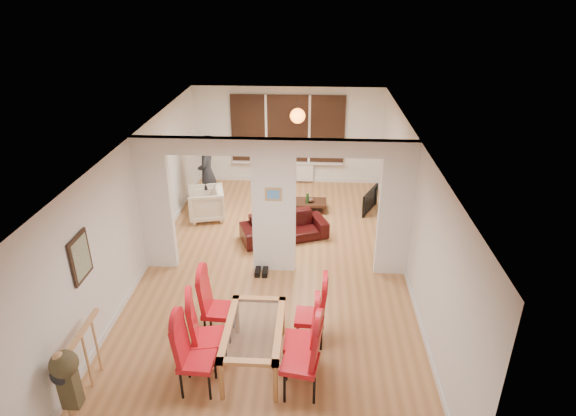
# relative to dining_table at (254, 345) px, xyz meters

# --- Properties ---
(floor) EXTENTS (5.00, 9.00, 0.01)m
(floor) POSITION_rel_dining_table_xyz_m (0.08, 2.59, -0.34)
(floor) COLOR #B77C49
(floor) RESTS_ON ground
(room_walls) EXTENTS (5.00, 9.00, 2.60)m
(room_walls) POSITION_rel_dining_table_xyz_m (0.08, 2.59, 0.96)
(room_walls) COLOR silver
(room_walls) RESTS_ON floor
(divider_wall) EXTENTS (5.00, 0.18, 2.60)m
(divider_wall) POSITION_rel_dining_table_xyz_m (0.08, 2.59, 0.96)
(divider_wall) COLOR white
(divider_wall) RESTS_ON floor
(bay_window_blinds) EXTENTS (3.00, 0.08, 1.80)m
(bay_window_blinds) POSITION_rel_dining_table_xyz_m (0.08, 7.03, 1.16)
(bay_window_blinds) COLOR black
(bay_window_blinds) RESTS_ON room_walls
(radiator) EXTENTS (1.40, 0.08, 0.50)m
(radiator) POSITION_rel_dining_table_xyz_m (0.08, 6.99, -0.04)
(radiator) COLOR white
(radiator) RESTS_ON floor
(pendant_light) EXTENTS (0.36, 0.36, 0.36)m
(pendant_light) POSITION_rel_dining_table_xyz_m (0.38, 5.89, 1.81)
(pendant_light) COLOR orange
(pendant_light) RESTS_ON room_walls
(stair_newel) EXTENTS (0.40, 1.20, 1.10)m
(stair_newel) POSITION_rel_dining_table_xyz_m (-2.17, -0.61, 0.21)
(stair_newel) COLOR tan
(stair_newel) RESTS_ON floor
(wall_poster) EXTENTS (0.04, 0.52, 0.67)m
(wall_poster) POSITION_rel_dining_table_xyz_m (-2.39, 0.19, 1.26)
(wall_poster) COLOR gray
(wall_poster) RESTS_ON room_walls
(pillar_photo) EXTENTS (0.30, 0.03, 0.25)m
(pillar_photo) POSITION_rel_dining_table_xyz_m (0.08, 2.49, 1.26)
(pillar_photo) COLOR #4C8CD8
(pillar_photo) RESTS_ON divider_wall
(dining_table) EXTENTS (0.81, 1.44, 0.68)m
(dining_table) POSITION_rel_dining_table_xyz_m (0.00, 0.00, 0.00)
(dining_table) COLOR #B17541
(dining_table) RESTS_ON floor
(dining_chair_la) EXTENTS (0.47, 0.47, 1.14)m
(dining_chair_la) POSITION_rel_dining_table_xyz_m (-0.70, -0.50, 0.23)
(dining_chair_la) COLOR red
(dining_chair_la) RESTS_ON floor
(dining_chair_lb) EXTENTS (0.54, 0.54, 1.16)m
(dining_chair_lb) POSITION_rel_dining_table_xyz_m (-0.64, -0.07, 0.24)
(dining_chair_lb) COLOR red
(dining_chair_lb) RESTS_ON floor
(dining_chair_lc) EXTENTS (0.48, 0.48, 1.12)m
(dining_chair_lc) POSITION_rel_dining_table_xyz_m (-0.62, 0.59, 0.22)
(dining_chair_lc) COLOR red
(dining_chair_lc) RESTS_ON floor
(dining_chair_ra) EXTENTS (0.54, 0.54, 1.17)m
(dining_chair_ra) POSITION_rel_dining_table_xyz_m (0.67, -0.48, 0.25)
(dining_chair_ra) COLOR red
(dining_chair_ra) RESTS_ON floor
(dining_chair_rb) EXTENTS (0.46, 0.46, 1.13)m
(dining_chair_rb) POSITION_rel_dining_table_xyz_m (0.66, -0.04, 0.23)
(dining_chair_rb) COLOR red
(dining_chair_rb) RESTS_ON floor
(dining_chair_rc) EXTENTS (0.46, 0.46, 1.09)m
(dining_chair_rc) POSITION_rel_dining_table_xyz_m (0.78, 0.53, 0.21)
(dining_chair_rc) COLOR red
(dining_chair_rc) RESTS_ON floor
(sofa) EXTENTS (1.96, 1.32, 0.53)m
(sofa) POSITION_rel_dining_table_xyz_m (0.18, 3.79, -0.07)
(sofa) COLOR black
(sofa) RESTS_ON floor
(armchair) EXTENTS (0.96, 0.97, 0.74)m
(armchair) POSITION_rel_dining_table_xyz_m (-1.69, 4.67, 0.03)
(armchair) COLOR beige
(armchair) RESTS_ON floor
(person) EXTENTS (0.67, 0.44, 1.82)m
(person) POSITION_rel_dining_table_xyz_m (-1.75, 5.26, 0.57)
(person) COLOR black
(person) RESTS_ON floor
(television) EXTENTS (0.91, 0.51, 0.54)m
(television) POSITION_rel_dining_table_xyz_m (2.08, 5.34, -0.07)
(television) COLOR black
(television) RESTS_ON floor
(coffee_table) EXTENTS (1.13, 0.74, 0.24)m
(coffee_table) POSITION_rel_dining_table_xyz_m (0.59, 5.22, -0.22)
(coffee_table) COLOR #331C11
(coffee_table) RESTS_ON floor
(bottle) EXTENTS (0.07, 0.07, 0.26)m
(bottle) POSITION_rel_dining_table_xyz_m (0.66, 5.12, 0.03)
(bottle) COLOR #143F19
(bottle) RESTS_ON coffee_table
(bowl) EXTENTS (0.22, 0.22, 0.05)m
(bowl) POSITION_rel_dining_table_xyz_m (0.70, 5.20, -0.07)
(bowl) COLOR #331C11
(bowl) RESTS_ON coffee_table
(shoes) EXTENTS (0.24, 0.26, 0.10)m
(shoes) POSITION_rel_dining_table_xyz_m (-0.16, 2.35, -0.29)
(shoes) COLOR black
(shoes) RESTS_ON floor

